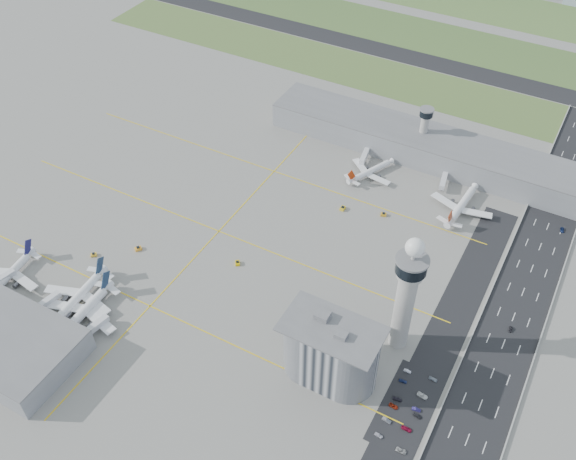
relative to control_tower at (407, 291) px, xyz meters
The scene contains 48 objects.
ground 80.47m from the control_tower, behind, with size 1000.00×1000.00×0.00m, color gray.
grass_strip_0 238.28m from the control_tower, 112.98° to the left, with size 480.00×50.00×0.08m, color #556B32.
grass_strip_1 308.14m from the control_tower, 107.49° to the left, with size 480.00×60.00×0.08m, color #3F5E2C.
grass_strip_2 384.80m from the control_tower, 103.89° to the left, with size 480.00×70.00×0.08m, color #4E6C33.
runway 272.40m from the control_tower, 109.91° to the left, with size 480.00×22.00×0.10m, color black.
highway 56.01m from the control_tower, 10.54° to the right, with size 28.00×500.00×0.10m, color black.
barrier_left 45.73m from the control_tower, 15.42° to the right, with size 0.60×500.00×1.20m, color #9E9E99.
barrier_right 67.08m from the control_tower, ahead, with size 0.60×500.00×1.20m, color #9E9E99.
landside_road 43.28m from the control_tower, 45.00° to the right, with size 18.00×260.00×0.08m, color black.
parking_lot 48.79m from the control_tower, 61.93° to the right, with size 20.00×44.00×0.10m, color black.
taxiway_line_h_0 123.35m from the control_tower, 161.26° to the right, with size 260.00×0.60×0.01m, color yellow.
taxiway_line_h_1 119.40m from the control_tower, 168.89° to the left, with size 260.00×0.60×0.01m, color yellow.
taxiway_line_h_2 143.16m from the control_tower, 143.79° to the left, with size 260.00×0.60×0.01m, color yellow.
taxiway_line_v 119.40m from the control_tower, 168.89° to the left, with size 0.60×260.00×0.01m, color yellow.
control_tower is the anchor object (origin of this frame).
secondary_tower 148.97m from the control_tower, 106.48° to the left, with size 8.60×8.60×31.90m.
admin_building 41.10m from the control_tower, 123.70° to the right, with size 42.00×24.00×33.50m.
terminal_pier 146.15m from the control_tower, 102.88° to the left, with size 210.00×32.00×15.80m.
airplane_near_a 195.14m from the control_tower, 161.98° to the right, with size 41.73×35.47×11.68m, color white, non-canonical shape.
airplane_near_b 155.70m from the control_tower, 159.48° to the right, with size 44.58×37.90×12.48m, color white, non-canonical shape.
airplane_near_c 150.31m from the control_tower, 155.75° to the right, with size 45.94×39.05×12.86m, color white, non-canonical shape.
airplane_far_a 126.39m from the control_tower, 119.14° to the left, with size 36.23×30.80×10.15m, color white, non-canonical shape.
airplane_far_b 107.11m from the control_tower, 91.69° to the left, with size 42.41×36.05×11.87m, color white, non-canonical shape.
jet_bridge_near_1 172.69m from the control_tower, 156.00° to the right, with size 14.00×3.00×5.70m, color silver, non-canonical shape.
jet_bridge_near_2 146.36m from the control_tower, 151.10° to the right, with size 14.00×3.00×5.70m, color silver, non-canonical shape.
jet_bridge_far_0 145.99m from the control_tower, 119.45° to the left, with size 14.00×3.00×5.70m, color silver, non-canonical shape.
jet_bridge_far_1 129.66m from the control_tower, 99.16° to the left, with size 14.00×3.00×5.70m, color silver, non-canonical shape.
tug_0 164.13m from the control_tower, behind, with size 2.11×3.07×1.79m, color yellow, non-canonical shape.
tug_1 154.59m from the control_tower, 158.50° to the right, with size 2.26×3.29×1.91m, color gold, non-canonical shape.
tug_2 145.55m from the control_tower, behind, with size 2.37×3.45×2.00m, color #FAA226, non-canonical shape.
tug_3 96.49m from the control_tower, behind, with size 2.19×3.19×1.85m, color #F2C300, non-canonical shape.
tug_4 99.33m from the control_tower, 130.84° to the left, with size 2.38×3.47×2.02m, color gold, non-canonical shape.
tug_5 92.76m from the control_tower, 116.91° to the left, with size 2.25×3.28×1.91m, color gold, non-canonical shape.
car_lot_0 59.85m from the control_tower, 76.91° to the right, with size 1.45×3.60×1.23m, color silver.
car_lot_1 53.85m from the control_tower, 74.20° to the right, with size 1.37×3.94×1.30m, color slate.
car_lot_2 48.65m from the control_tower, 70.78° to the right, with size 1.85×4.02×1.12m, color maroon.
car_lot_3 46.14m from the control_tower, 68.12° to the right, with size 1.66×4.08×1.18m, color #25222D.
car_lot_4 40.64m from the control_tower, 61.76° to the right, with size 1.43×3.55×1.21m, color navy.
car_lot_5 38.28m from the control_tower, 52.88° to the right, with size 1.15×3.30×1.09m, color silver.
car_lot_6 64.07m from the control_tower, 66.53° to the right, with size 2.01×4.36×1.21m, color #A4A4A4.
car_lot_7 56.11m from the control_tower, 63.34° to the right, with size 1.79×4.40×1.28m, color maroon.
car_lot_8 51.62m from the control_tower, 55.87° to the right, with size 1.47×3.65×1.24m, color #242429.
car_lot_9 49.53m from the control_tower, 55.42° to the right, with size 1.30×3.74×1.23m, color navy.
car_lot_10 45.41m from the control_tower, 47.32° to the right, with size 2.15×4.66×1.29m, color white.
car_lot_11 42.22m from the control_tower, 28.73° to the right, with size 1.55×3.81×1.11m, color #8892A0.
car_hw_1 63.90m from the control_tower, 35.87° to the left, with size 1.22×3.49×1.15m, color black.
car_hw_2 127.81m from the control_tower, 65.81° to the left, with size 1.89×4.09×1.14m, color navy.
car_hw_4 179.99m from the control_tower, 78.03° to the left, with size 1.39×3.45×1.18m, color gray.
Camera 1 is at (114.69, -172.43, 237.79)m, focal length 40.00 mm.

